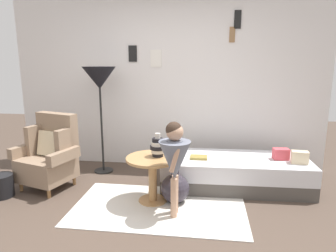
# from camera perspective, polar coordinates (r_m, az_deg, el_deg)

# --- Properties ---
(ground_plane) EXTENTS (12.00, 12.00, 0.00)m
(ground_plane) POSITION_cam_1_polar(r_m,az_deg,el_deg) (3.22, -5.13, -18.59)
(ground_plane) COLOR #4C3D33
(gallery_wall) EXTENTS (4.80, 0.12, 2.60)m
(gallery_wall) POSITION_cam_1_polar(r_m,az_deg,el_deg) (4.70, -0.22, 8.03)
(gallery_wall) COLOR silver
(gallery_wall) RESTS_ON ground
(rug) EXTENTS (1.96, 1.13, 0.01)m
(rug) POSITION_cam_1_polar(r_m,az_deg,el_deg) (3.57, -1.69, -15.16)
(rug) COLOR silver
(rug) RESTS_ON ground
(armchair) EXTENTS (0.86, 0.75, 0.97)m
(armchair) POSITION_cam_1_polar(r_m,az_deg,el_deg) (4.27, -21.51, -5.06)
(armchair) COLOR #9E7042
(armchair) RESTS_ON ground
(daybed) EXTENTS (1.92, 0.85, 0.40)m
(daybed) POSITION_cam_1_polar(r_m,az_deg,el_deg) (4.14, 12.53, -8.55)
(daybed) COLOR #4C4742
(daybed) RESTS_ON ground
(pillow_head) EXTENTS (0.21, 0.14, 0.15)m
(pillow_head) POSITION_cam_1_polar(r_m,az_deg,el_deg) (4.09, 23.75, -5.46)
(pillow_head) COLOR beige
(pillow_head) RESTS_ON daybed
(pillow_mid) EXTENTS (0.21, 0.14, 0.14)m
(pillow_mid) POSITION_cam_1_polar(r_m,az_deg,el_deg) (4.16, 20.66, -5.00)
(pillow_mid) COLOR #D64C56
(pillow_mid) RESTS_ON daybed
(side_table) EXTENTS (0.62, 0.62, 0.55)m
(side_table) POSITION_cam_1_polar(r_m,az_deg,el_deg) (3.56, -2.95, -8.26)
(side_table) COLOR tan
(side_table) RESTS_ON ground
(vase_striped) EXTENTS (0.18, 0.18, 0.28)m
(vase_striped) POSITION_cam_1_polar(r_m,az_deg,el_deg) (3.51, -1.97, -3.96)
(vase_striped) COLOR black
(vase_striped) RESTS_ON side_table
(floor_lamp) EXTENTS (0.48, 0.48, 1.57)m
(floor_lamp) POSITION_cam_1_polar(r_m,az_deg,el_deg) (4.45, -12.89, 8.38)
(floor_lamp) COLOR black
(floor_lamp) RESTS_ON ground
(person_child) EXTENTS (0.34, 0.34, 1.04)m
(person_child) POSITION_cam_1_polar(r_m,az_deg,el_deg) (3.15, 1.28, -6.02)
(person_child) COLOR tan
(person_child) RESTS_ON ground
(book_on_daybed) EXTENTS (0.22, 0.16, 0.03)m
(book_on_daybed) POSITION_cam_1_polar(r_m,az_deg,el_deg) (3.96, 5.86, -5.95)
(book_on_daybed) COLOR olive
(book_on_daybed) RESTS_ON daybed
(demijohn_near) EXTENTS (0.34, 0.34, 0.43)m
(demijohn_near) POSITION_cam_1_polar(r_m,az_deg,el_deg) (3.62, 1.35, -11.74)
(demijohn_near) COLOR #332D38
(demijohn_near) RESTS_ON ground
(magazine_basket) EXTENTS (0.28, 0.28, 0.28)m
(magazine_basket) POSITION_cam_1_polar(r_m,az_deg,el_deg) (4.30, -29.07, -9.90)
(magazine_basket) COLOR black
(magazine_basket) RESTS_ON ground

